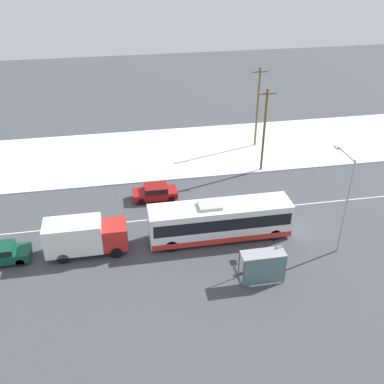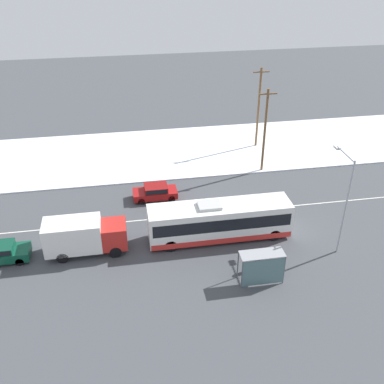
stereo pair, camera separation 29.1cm
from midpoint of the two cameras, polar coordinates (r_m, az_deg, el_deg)
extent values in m
plane|color=#424449|center=(40.17, 4.66, -2.56)|extent=(120.00, 120.00, 0.00)
cube|color=silver|center=(51.48, 1.12, 5.41)|extent=(80.00, 13.14, 0.12)
cube|color=silver|center=(40.17, 4.66, -2.56)|extent=(60.00, 0.12, 0.00)
cube|color=white|center=(36.05, 3.75, -3.61)|extent=(11.43, 2.55, 2.76)
cube|color=black|center=(35.86, 3.77, -3.17)|extent=(10.97, 2.57, 1.05)
cube|color=red|center=(36.69, 3.69, -5.08)|extent=(11.31, 2.57, 0.50)
cube|color=#B2B2B2|center=(35.06, 2.47, -1.72)|extent=(1.80, 1.40, 0.24)
cylinder|color=black|center=(36.95, 10.65, -5.38)|extent=(1.00, 0.28, 1.00)
cylinder|color=black|center=(38.69, 9.55, -3.46)|extent=(1.00, 0.28, 1.00)
cylinder|color=black|center=(35.19, -2.47, -6.83)|extent=(1.00, 0.28, 1.00)
cylinder|color=black|center=(37.02, -2.94, -4.74)|extent=(1.00, 0.28, 1.00)
cube|color=silver|center=(35.38, -14.67, -5.34)|extent=(4.29, 2.30, 2.39)
cube|color=red|center=(35.31, -9.61, -5.28)|extent=(1.90, 2.18, 1.87)
cube|color=black|center=(35.09, -8.15, -4.66)|extent=(0.06, 1.95, 0.82)
cylinder|color=black|center=(35.07, -9.43, -7.54)|extent=(0.90, 0.26, 0.90)
cylinder|color=black|center=(36.71, -9.52, -5.61)|extent=(0.90, 0.26, 0.90)
cylinder|color=black|center=(35.40, -15.88, -8.03)|extent=(0.90, 0.26, 0.90)
cylinder|color=black|center=(37.03, -15.66, -6.09)|extent=(0.90, 0.26, 0.90)
cube|color=maroon|center=(41.88, -4.52, -0.19)|extent=(4.08, 1.80, 0.64)
cube|color=maroon|center=(41.59, -4.41, 0.51)|extent=(2.12, 1.66, 0.52)
cube|color=black|center=(41.59, -4.41, 0.52)|extent=(1.95, 1.69, 0.42)
cylinder|color=black|center=(41.24, -6.24, -1.17)|extent=(0.64, 0.22, 0.64)
cylinder|color=black|center=(42.60, -6.40, -0.07)|extent=(0.64, 0.22, 0.64)
cylinder|color=black|center=(41.44, -2.42, -0.83)|extent=(0.64, 0.22, 0.64)
cylinder|color=black|center=(42.79, -2.70, 0.25)|extent=(0.64, 0.22, 0.64)
cube|color=#0F4733|center=(37.04, -22.80, -7.28)|extent=(4.15, 1.80, 0.73)
cylinder|color=black|center=(36.25, -20.82, -8.25)|extent=(0.64, 0.22, 0.64)
cylinder|color=black|center=(37.49, -20.47, -6.77)|extent=(0.64, 0.22, 0.64)
cylinder|color=#23232D|center=(33.88, 8.18, -9.09)|extent=(0.12, 0.12, 0.81)
cylinder|color=#23232D|center=(33.94, 8.59, -9.03)|extent=(0.12, 0.12, 0.81)
cube|color=brown|center=(33.45, 8.48, -8.08)|extent=(0.42, 0.23, 0.67)
sphere|color=tan|center=(33.16, 8.54, -7.43)|extent=(0.28, 0.28, 0.28)
cylinder|color=brown|center=(33.40, 8.04, -8.18)|extent=(0.11, 0.11, 0.64)
cylinder|color=brown|center=(33.54, 8.91, -8.07)|extent=(0.11, 0.11, 0.64)
cube|color=gray|center=(31.73, 9.16, -7.77)|extent=(3.13, 1.20, 0.06)
cube|color=slate|center=(32.04, 9.31, -10.04)|extent=(3.00, 0.04, 2.16)
cylinder|color=#474C51|center=(32.49, 6.10, -9.17)|extent=(0.08, 0.08, 2.34)
cylinder|color=#474C51|center=(33.33, 11.21, -8.48)|extent=(0.08, 0.08, 2.34)
cylinder|color=#474C51|center=(31.67, 6.64, -10.43)|extent=(0.08, 0.08, 2.34)
cylinder|color=#474C51|center=(32.54, 11.88, -9.68)|extent=(0.08, 0.08, 2.34)
cylinder|color=#9EA3A8|center=(35.06, 19.11, -2.02)|extent=(0.14, 0.14, 7.91)
cylinder|color=#9EA3A8|center=(34.34, 19.17, 4.54)|extent=(0.10, 2.69, 0.10)
cube|color=silver|center=(35.43, 18.19, 5.39)|extent=(0.36, 0.60, 0.16)
cylinder|color=brown|center=(45.72, 9.40, 7.57)|extent=(0.24, 0.24, 8.74)
cube|color=brown|center=(44.39, 9.82, 12.18)|extent=(1.80, 0.12, 0.12)
cylinder|color=brown|center=(51.33, 8.60, 10.44)|extent=(0.24, 0.24, 9.16)
cube|color=brown|center=(50.12, 8.97, 14.83)|extent=(1.80, 0.12, 0.12)
camera|label=1|loc=(0.15, -89.79, 0.12)|focal=42.00mm
camera|label=2|loc=(0.15, 90.21, -0.12)|focal=42.00mm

